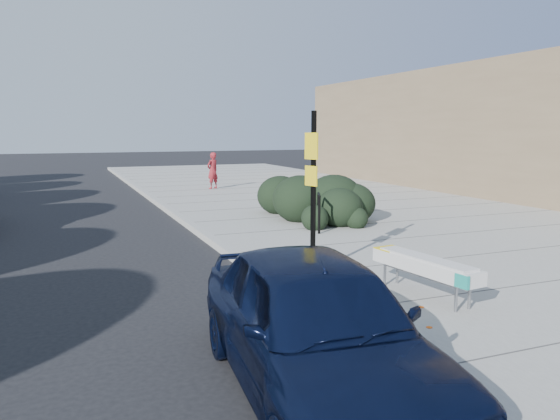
{
  "coord_description": "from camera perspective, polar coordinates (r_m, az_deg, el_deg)",
  "views": [
    {
      "loc": [
        -3.26,
        -8.41,
        2.63
      ],
      "look_at": [
        0.95,
        1.88,
        1.0
      ],
      "focal_mm": 35.0,
      "sensor_mm": 36.0,
      "label": 1
    }
  ],
  "objects": [
    {
      "name": "bench",
      "position": [
        8.47,
        14.88,
        -5.67
      ],
      "size": [
        0.63,
        2.02,
        0.6
      ],
      "rotation": [
        0.0,
        0.0,
        0.12
      ],
      "color": "gray",
      "rests_on": "sidewalk_near"
    },
    {
      "name": "sidewalk_near",
      "position": [
        16.28,
        11.06,
        -0.85
      ],
      "size": [
        11.2,
        50.0,
        0.15
      ],
      "primitive_type": "cube",
      "color": "gray",
      "rests_on": "ground"
    },
    {
      "name": "bike_rack",
      "position": [
        13.43,
        4.08,
        0.14
      ],
      "size": [
        0.3,
        0.6,
        0.95
      ],
      "rotation": [
        0.0,
        0.0,
        -0.42
      ],
      "color": "black",
      "rests_on": "sidewalk_near"
    },
    {
      "name": "sign_post",
      "position": [
        9.38,
        3.43,
        2.83
      ],
      "size": [
        0.15,
        0.32,
        2.81
      ],
      "rotation": [
        0.0,
        0.0,
        0.27
      ],
      "color": "black",
      "rests_on": "sidewalk_near"
    },
    {
      "name": "hedge",
      "position": [
        15.61,
        3.92,
        1.93
      ],
      "size": [
        3.38,
        4.42,
        1.49
      ],
      "primitive_type": "ellipsoid",
      "rotation": [
        0.0,
        0.0,
        0.4
      ],
      "color": "black",
      "rests_on": "sidewalk_near"
    },
    {
      "name": "curb_near",
      "position": [
        14.04,
        -8.44,
        -2.2
      ],
      "size": [
        0.22,
        50.0,
        0.17
      ],
      "primitive_type": "cube",
      "color": "#9E9E99",
      "rests_on": "ground"
    },
    {
      "name": "sedan_navy",
      "position": [
        5.52,
        3.82,
        -11.86
      ],
      "size": [
        2.08,
        4.38,
        1.45
      ],
      "primitive_type": "imported",
      "rotation": [
        0.0,
        0.0,
        -0.09
      ],
      "color": "black",
      "rests_on": "ground"
    },
    {
      "name": "ground",
      "position": [
        9.4,
        -1.03,
        -7.91
      ],
      "size": [
        120.0,
        120.0,
        0.0
      ],
      "primitive_type": "plane",
      "color": "black",
      "rests_on": "ground"
    },
    {
      "name": "pedestrian",
      "position": [
        23.5,
        -7.05,
        4.11
      ],
      "size": [
        0.67,
        0.6,
        1.55
      ],
      "primitive_type": "imported",
      "rotation": [
        0.0,
        0.0,
        3.64
      ],
      "color": "maroon",
      "rests_on": "sidewalk_near"
    }
  ]
}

